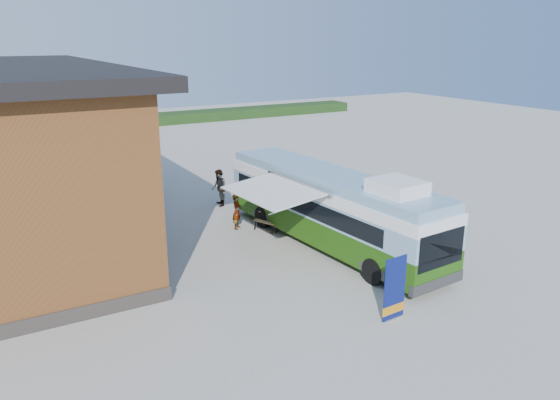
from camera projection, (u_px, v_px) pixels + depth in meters
ground at (327, 262)px, 21.76m from camera, size 100.00×100.00×0.00m
barn at (4, 156)px, 24.04m from camera, size 9.60×21.20×7.50m
hedge at (184, 117)px, 56.99m from camera, size 40.00×3.00×1.00m
bus at (330, 206)px, 23.06m from camera, size 3.46×12.18×3.69m
awning at (276, 191)px, 21.86m from camera, size 2.94×4.39×0.52m
banner at (394, 294)px, 17.17m from camera, size 0.92×0.23×2.12m
picnic_table at (272, 216)px, 25.43m from camera, size 1.75×1.67×0.79m
person_a at (237, 211)px, 25.35m from camera, size 0.70×0.71×1.65m
person_b at (219, 188)px, 28.69m from camera, size 0.96×1.11×1.96m
slurry_tanker at (90, 164)px, 32.50m from camera, size 3.32×6.03×2.34m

